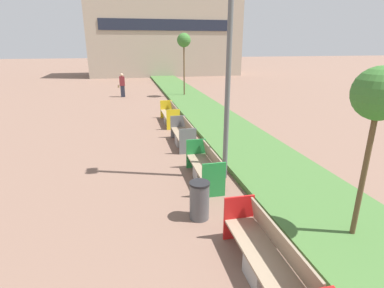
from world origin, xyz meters
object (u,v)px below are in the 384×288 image
at_px(bench_grey_frame, 183,136).
at_px(bench_yellow_frame, 170,116).
at_px(bench_red_frame, 267,261).
at_px(pedestrian_walking, 122,85).
at_px(litter_bin, 199,200).
at_px(bench_green_frame, 205,169).
at_px(sapling_tree_near, 379,96).
at_px(sapling_tree_far, 184,41).
at_px(street_lamp_post, 230,33).

height_order(bench_grey_frame, bench_yellow_frame, same).
xyz_separation_m(bench_red_frame, pedestrian_walking, (-2.30, 19.16, 0.50)).
distance_m(bench_red_frame, bench_yellow_frame, 10.70).
bearing_deg(bench_grey_frame, litter_bin, -96.93).
relative_size(litter_bin, pedestrian_walking, 0.51).
bearing_deg(bench_yellow_frame, litter_bin, -94.19).
relative_size(bench_grey_frame, bench_yellow_frame, 0.86).
height_order(bench_green_frame, sapling_tree_near, sapling_tree_near).
distance_m(bench_grey_frame, litter_bin, 5.20).
xyz_separation_m(bench_yellow_frame, sapling_tree_far, (2.16, 7.46, 3.55)).
height_order(bench_red_frame, sapling_tree_far, sapling_tree_far).
relative_size(bench_red_frame, bench_green_frame, 1.20).
height_order(litter_bin, pedestrian_walking, pedestrian_walking).
distance_m(bench_red_frame, street_lamp_post, 5.46).
bearing_deg(sapling_tree_near, bench_yellow_frame, 102.07).
relative_size(bench_red_frame, pedestrian_walking, 1.41).
xyz_separation_m(bench_grey_frame, sapling_tree_far, (2.16, 10.91, 3.56)).
height_order(bench_grey_frame, street_lamp_post, street_lamp_post).
bearing_deg(pedestrian_walking, sapling_tree_near, -76.48).
bearing_deg(bench_yellow_frame, sapling_tree_far, 73.88).
xyz_separation_m(litter_bin, sapling_tree_near, (2.79, -1.46, 2.46)).
bearing_deg(sapling_tree_far, litter_bin, -99.84).
bearing_deg(sapling_tree_far, bench_grey_frame, -101.20).
bearing_deg(litter_bin, sapling_tree_far, 80.16).
distance_m(sapling_tree_far, pedestrian_walking, 5.49).
relative_size(bench_red_frame, litter_bin, 2.76).
distance_m(litter_bin, street_lamp_post, 4.25).
relative_size(litter_bin, street_lamp_post, 0.12).
relative_size(bench_green_frame, litter_bin, 2.30).
bearing_deg(bench_grey_frame, street_lamp_post, -79.25).
bearing_deg(bench_grey_frame, pedestrian_walking, 100.92).
bearing_deg(sapling_tree_far, pedestrian_walking, 167.33).
bearing_deg(sapling_tree_far, bench_red_frame, -96.77).
distance_m(bench_green_frame, litter_bin, 1.98).
height_order(bench_green_frame, pedestrian_walking, pedestrian_walking).
relative_size(bench_green_frame, bench_grey_frame, 0.98).
bearing_deg(street_lamp_post, pedestrian_walking, 100.89).
bearing_deg(litter_bin, bench_yellow_frame, 85.81).
distance_m(bench_grey_frame, pedestrian_walking, 12.15).
distance_m(bench_yellow_frame, litter_bin, 8.64).
bearing_deg(street_lamp_post, sapling_tree_near, -65.54).
bearing_deg(bench_red_frame, litter_bin, 106.91).
relative_size(bench_red_frame, bench_grey_frame, 1.18).
bearing_deg(street_lamp_post, bench_green_frame, -174.22).
distance_m(bench_green_frame, street_lamp_post, 3.70).
height_order(bench_red_frame, bench_grey_frame, same).
height_order(bench_green_frame, litter_bin, bench_green_frame).
bearing_deg(bench_green_frame, sapling_tree_far, 81.35).
bearing_deg(litter_bin, street_lamp_post, 57.40).
bearing_deg(pedestrian_walking, bench_yellow_frame, -74.77).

